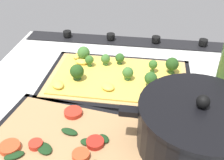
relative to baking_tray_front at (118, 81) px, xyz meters
The scene contains 7 objects.
ground_plane 7.29cm from the baking_tray_front, 106.18° to the left, with size 76.61×70.35×3.00cm, color silver.
stove_control_panel 24.99cm from the baking_tray_front, 94.51° to the right, with size 73.55×7.00×2.60cm.
baking_tray_front is the anchor object (origin of this frame).
broccoli_pizza 1.55cm from the baking_tray_front, 47.88° to the right, with size 36.12×22.34×5.76cm.
baking_tray_back 25.20cm from the baking_tray_front, 77.16° to the left, with size 38.26×29.24×1.30cm.
veggie_pizza_back 25.37cm from the baking_tray_front, 76.78° to the left, with size 35.54×26.52×1.90cm.
cooking_pot 27.66cm from the baking_tray_front, 129.79° to the left, with size 28.93×22.17×13.01cm.
Camera 1 is at (-5.43, 52.84, 40.81)cm, focal length 43.72 mm.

